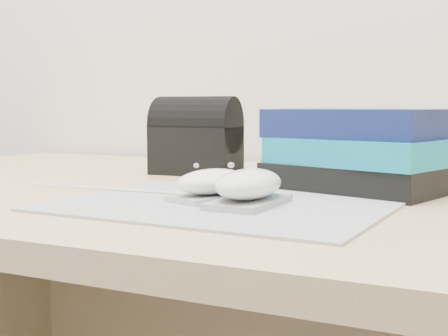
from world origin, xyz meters
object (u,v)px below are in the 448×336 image
at_px(mouse_front, 249,187).
at_px(pouch, 196,136).
at_px(mouse_rear, 213,184).
at_px(book_stack, 363,150).

height_order(mouse_front, pouch, pouch).
distance_m(mouse_rear, pouch, 0.32).
xyz_separation_m(mouse_front, pouch, (-0.23, 0.29, 0.04)).
bearing_deg(mouse_front, book_stack, 69.96).
distance_m(mouse_front, pouch, 0.37).
bearing_deg(mouse_front, pouch, 127.59).
height_order(mouse_front, book_stack, book_stack).
bearing_deg(book_stack, pouch, 164.45).
bearing_deg(book_stack, mouse_rear, -125.08).
bearing_deg(pouch, book_stack, -15.55).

